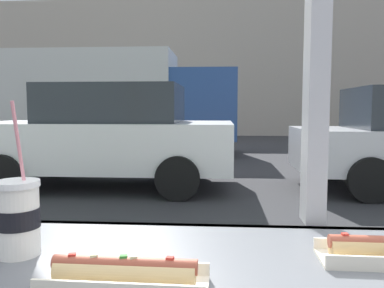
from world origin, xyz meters
name	(u,v)px	position (x,y,z in m)	size (l,w,h in m)	color
ground_plane	(231,166)	(0.00, 8.00, 0.00)	(60.00, 60.00, 0.00)	#2D2D30
building_facade_far	(226,68)	(0.00, 18.57, 3.23)	(28.00, 1.20, 6.47)	#A89E8E
soda_cup_left	(18,217)	(-0.64, -0.20, 1.10)	(0.09, 0.09, 0.31)	white
hotdog_tray_far	(125,274)	(-0.39, -0.33, 1.04)	(0.28, 0.10, 0.05)	beige
parked_car_white	(109,135)	(-2.09, 5.49, 0.86)	(4.16, 2.03, 1.69)	silver
box_truck	(108,99)	(-3.43, 10.18, 1.58)	(6.99, 2.44, 2.86)	beige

